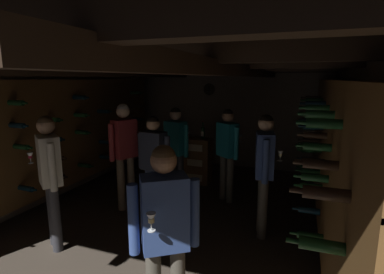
# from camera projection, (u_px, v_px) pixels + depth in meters

# --- Properties ---
(ground_plane) EXTENTS (8.40, 8.40, 0.00)m
(ground_plane) POSITION_uv_depth(u_px,v_px,m) (170.00, 223.00, 4.37)
(ground_plane) COLOR #473D33
(room_shell) EXTENTS (4.72, 6.52, 2.41)m
(room_shell) POSITION_uv_depth(u_px,v_px,m) (176.00, 124.00, 4.35)
(room_shell) COLOR gray
(room_shell) RESTS_ON ground_plane
(wine_crate_stack) EXTENTS (0.52, 0.35, 0.90)m
(wine_crate_stack) POSITION_uv_depth(u_px,v_px,m) (198.00, 161.00, 6.00)
(wine_crate_stack) COLOR brown
(wine_crate_stack) RESTS_ON ground_plane
(display_bottle) EXTENTS (0.08, 0.08, 0.35)m
(display_bottle) POSITION_uv_depth(u_px,v_px,m) (203.00, 132.00, 5.90)
(display_bottle) COLOR #194723
(display_bottle) RESTS_ON wine_crate_stack
(person_host_center) EXTENTS (0.54, 0.26, 1.55)m
(person_host_center) POSITION_uv_depth(u_px,v_px,m) (154.00, 159.00, 4.32)
(person_host_center) COLOR #232D4C
(person_host_center) RESTS_ON ground_plane
(person_guest_mid_left) EXTENTS (0.33, 0.50, 1.69)m
(person_guest_mid_left) POSITION_uv_depth(u_px,v_px,m) (125.00, 146.00, 4.68)
(person_guest_mid_left) COLOR brown
(person_guest_mid_left) RESTS_ON ground_plane
(person_guest_mid_right) EXTENTS (0.37, 0.53, 1.63)m
(person_guest_mid_right) POSITION_uv_depth(u_px,v_px,m) (264.00, 164.00, 3.87)
(person_guest_mid_right) COLOR #4C473D
(person_guest_mid_right) RESTS_ON ground_plane
(person_guest_near_right) EXTENTS (0.46, 0.44, 1.60)m
(person_guest_near_right) POSITION_uv_depth(u_px,v_px,m) (165.00, 228.00, 2.25)
(person_guest_near_right) COLOR #4C473D
(person_guest_near_right) RESTS_ON ground_plane
(person_guest_near_left) EXTENTS (0.46, 0.38, 1.65)m
(person_guest_near_left) POSITION_uv_depth(u_px,v_px,m) (50.00, 170.00, 3.56)
(person_guest_near_left) COLOR #2D2D33
(person_guest_near_left) RESTS_ON ground_plane
(person_guest_rear_center) EXTENTS (0.52, 0.32, 1.59)m
(person_guest_rear_center) POSITION_uv_depth(u_px,v_px,m) (176.00, 145.00, 5.09)
(person_guest_rear_center) COLOR #2D2D33
(person_guest_rear_center) RESTS_ON ground_plane
(person_guest_far_right) EXTENTS (0.46, 0.38, 1.58)m
(person_guest_far_right) POSITION_uv_depth(u_px,v_px,m) (227.00, 147.00, 5.00)
(person_guest_far_right) COLOR #4C473D
(person_guest_far_right) RESTS_ON ground_plane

